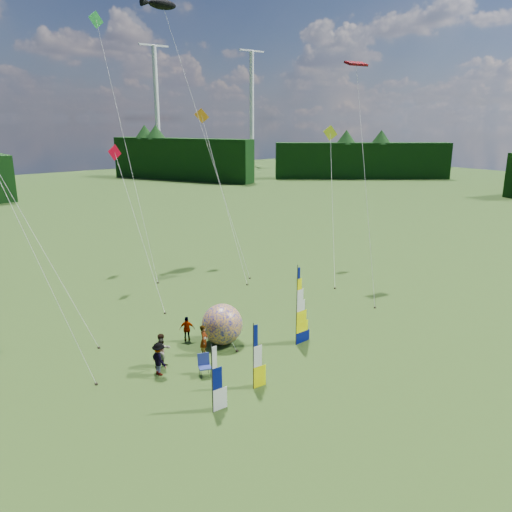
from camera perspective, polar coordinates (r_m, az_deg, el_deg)
ground at (r=26.91m, az=7.17°, el=-12.81°), size 220.00×220.00×0.00m
treeline_ring at (r=25.27m, az=7.47°, el=-4.80°), size 210.00×210.00×8.00m
turbine_left at (r=141.45m, az=-0.49°, el=16.37°), size 8.00×1.20×30.00m
turbine_right at (r=133.72m, az=-11.26°, el=16.14°), size 8.00×1.20×30.00m
feather_banner_main at (r=28.58m, az=4.68°, el=-5.85°), size 1.27×0.14×4.67m
side_banner_left at (r=24.28m, az=-0.30°, el=-11.55°), size 0.94×0.17×3.34m
side_banner_far at (r=22.63m, az=-5.03°, el=-13.97°), size 0.95×0.15×3.19m
bol_inflatable at (r=29.19m, az=-3.89°, el=-7.79°), size 2.66×2.66×2.38m
spectator_a at (r=28.06m, az=-5.97°, el=-9.54°), size 0.75×0.75×1.75m
spectator_b at (r=27.09m, az=-10.65°, el=-10.56°), size 0.91×0.46×1.86m
spectator_c at (r=26.35m, az=-11.03°, el=-11.49°), size 0.49×1.16×1.76m
spectator_d at (r=29.86m, az=-7.88°, el=-8.26°), size 0.94×0.80×1.51m
camp_chair at (r=26.05m, az=-5.89°, el=-12.36°), size 0.84×0.84×1.14m
kite_whale at (r=43.99m, az=-5.95°, el=14.47°), size 4.54×15.73×24.01m
kite_rainbow_delta at (r=30.82m, az=-24.11°, el=3.72°), size 8.50×11.31×14.27m
kite_parafoil at (r=37.37m, az=12.44°, el=9.79°), size 10.94×12.30×18.48m
small_kite_red at (r=36.28m, az=-13.33°, el=3.82°), size 5.80×10.35×11.27m
small_kite_orange at (r=41.83m, az=-3.78°, el=7.60°), size 7.52×11.78×14.01m
small_kite_yellow at (r=41.36m, az=8.76°, el=6.39°), size 9.76×10.25×12.62m
small_kite_pink at (r=25.97m, az=-24.74°, el=2.70°), size 5.61×7.48×15.18m
small_kite_green at (r=43.32m, az=-14.69°, el=12.68°), size 4.82×12.72×21.93m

